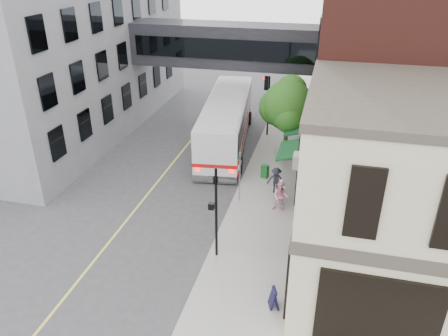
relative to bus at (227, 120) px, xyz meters
The scene contains 17 objects.
ground 15.16m from the bus, 81.38° to the right, with size 120.00×120.00×0.00m, color #38383A.
sidewalk_main 4.70m from the bus, 11.55° to the right, with size 4.00×60.00×0.15m, color gray.
corner_building 17.24m from the bus, 48.90° to the right, with size 10.19×8.12×8.45m.
brick_building 13.26m from the bus, ahead, with size 13.76×18.00×14.00m.
opposite_building 15.65m from the bus, behind, with size 14.00×24.00×14.00m, color slate.
skyway_bridge 5.63m from the bus, 103.38° to the left, with size 14.00×3.18×3.00m.
traffic_signal_near 13.18m from the bus, 78.48° to the right, with size 0.44×0.22×4.60m.
traffic_signal_far 3.60m from the bus, 40.25° to the left, with size 0.53×0.28×4.50m.
street_sign_pole 8.30m from the bus, 71.41° to the right, with size 0.08×0.75×3.00m.
street_tree 5.16m from the bus, 20.37° to the right, with size 3.80×3.20×5.60m.
lane_marking 5.90m from the bus, 119.40° to the right, with size 0.12×40.00×0.01m, color #D8CC4C.
bus is the anchor object (origin of this frame).
pedestrian_a 9.19m from the bus, 57.16° to the right, with size 0.55×0.36×1.49m, color white.
pedestrian_b 9.72m from the bus, 59.02° to the right, with size 0.81×0.63×1.66m, color pink.
pedestrian_c 7.92m from the bus, 55.17° to the right, with size 1.02×0.59×1.58m, color #202129.
newspaper_box 6.09m from the bus, 52.88° to the right, with size 0.41×0.36×0.81m, color #14581C.
sandwich_board 16.56m from the bus, 69.87° to the right, with size 0.32×0.49×0.88m, color black.
Camera 1 is at (4.65, -13.68, 12.84)m, focal length 35.00 mm.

